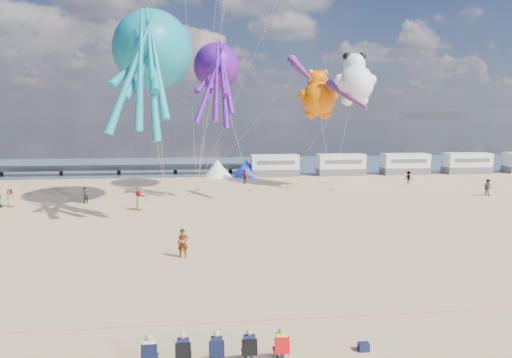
% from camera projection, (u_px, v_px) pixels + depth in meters
% --- Properties ---
extents(ground, '(120.00, 120.00, 0.00)m').
position_uv_depth(ground, '(275.00, 277.00, 23.84)').
color(ground, '#DAB47E').
rests_on(ground, ground).
extents(water, '(120.00, 120.00, 0.00)m').
position_uv_depth(water, '(227.00, 165.00, 77.99)').
color(water, '#3C5D73').
rests_on(water, ground).
extents(pier, '(60.00, 3.00, 0.50)m').
position_uv_depth(pier, '(31.00, 169.00, 64.01)').
color(pier, black).
rests_on(pier, ground).
extents(motorhome_0, '(6.60, 2.50, 3.00)m').
position_uv_depth(motorhome_0, '(275.00, 165.00, 63.67)').
color(motorhome_0, silver).
rests_on(motorhome_0, ground).
extents(motorhome_1, '(6.60, 2.50, 3.00)m').
position_uv_depth(motorhome_1, '(341.00, 165.00, 64.69)').
color(motorhome_1, silver).
rests_on(motorhome_1, ground).
extents(motorhome_2, '(6.60, 2.50, 3.00)m').
position_uv_depth(motorhome_2, '(405.00, 164.00, 65.72)').
color(motorhome_2, silver).
rests_on(motorhome_2, ground).
extents(motorhome_3, '(6.60, 2.50, 3.00)m').
position_uv_depth(motorhome_3, '(467.00, 163.00, 66.74)').
color(motorhome_3, silver).
rests_on(motorhome_3, ground).
extents(tent_white, '(4.00, 4.00, 2.40)m').
position_uv_depth(tent_white, '(217.00, 168.00, 62.85)').
color(tent_white, white).
rests_on(tent_white, ground).
extents(tent_blue, '(4.00, 4.00, 2.40)m').
position_uv_depth(tent_blue, '(246.00, 168.00, 63.28)').
color(tent_blue, '#1933CC').
rests_on(tent_blue, ground).
extents(spectator_row, '(6.10, 0.90, 1.30)m').
position_uv_depth(spectator_row, '(216.00, 347.00, 15.35)').
color(spectator_row, black).
rests_on(spectator_row, ground).
extents(cooler_navy, '(0.38, 0.28, 0.30)m').
position_uv_depth(cooler_navy, '(364.00, 347.00, 16.38)').
color(cooler_navy, '#13183E').
rests_on(cooler_navy, ground).
extents(rope_line, '(34.00, 0.03, 0.03)m').
position_uv_depth(rope_line, '(293.00, 319.00, 18.92)').
color(rope_line, '#F2338C').
rests_on(rope_line, ground).
extents(standing_person, '(0.64, 0.43, 1.73)m').
position_uv_depth(standing_person, '(183.00, 243.00, 27.08)').
color(standing_person, tan).
rests_on(standing_person, ground).
extents(beachgoer_0, '(0.68, 0.51, 1.69)m').
position_uv_depth(beachgoer_0, '(10.00, 198.00, 42.17)').
color(beachgoer_0, '#7F6659').
rests_on(beachgoer_0, ground).
extents(beachgoer_2, '(1.00, 0.95, 1.62)m').
position_uv_depth(beachgoer_2, '(409.00, 178.00, 56.14)').
color(beachgoer_2, '#7F6659').
rests_on(beachgoer_2, ground).
extents(beachgoer_3, '(1.23, 0.96, 1.68)m').
position_uv_depth(beachgoer_3, '(245.00, 177.00, 56.72)').
color(beachgoer_3, '#7F6659').
rests_on(beachgoer_3, ground).
extents(beachgoer_4, '(0.82, 0.95, 1.54)m').
position_uv_depth(beachgoer_4, '(86.00, 195.00, 44.04)').
color(beachgoer_4, '#7F6659').
rests_on(beachgoer_4, ground).
extents(beachgoer_6, '(0.42, 0.63, 1.72)m').
position_uv_depth(beachgoer_6, '(139.00, 201.00, 40.74)').
color(beachgoer_6, '#7F6659').
rests_on(beachgoer_6, ground).
extents(beachgoer_7, '(0.81, 1.00, 1.77)m').
position_uv_depth(beachgoer_7, '(487.00, 187.00, 48.04)').
color(beachgoer_7, '#7F6659').
rests_on(beachgoer_7, ground).
extents(sandbag_a, '(0.50, 0.35, 0.22)m').
position_uv_depth(sandbag_a, '(166.00, 195.00, 47.99)').
color(sandbag_a, gray).
rests_on(sandbag_a, ground).
extents(sandbag_b, '(0.50, 0.35, 0.22)m').
position_uv_depth(sandbag_b, '(251.00, 190.00, 50.86)').
color(sandbag_b, gray).
rests_on(sandbag_b, ground).
extents(sandbag_c, '(0.50, 0.35, 0.22)m').
position_uv_depth(sandbag_c, '(332.00, 189.00, 51.62)').
color(sandbag_c, gray).
rests_on(sandbag_c, ground).
extents(sandbag_d, '(0.50, 0.35, 0.22)m').
position_uv_depth(sandbag_d, '(284.00, 185.00, 55.17)').
color(sandbag_d, gray).
rests_on(sandbag_d, ground).
extents(sandbag_e, '(0.50, 0.35, 0.22)m').
position_uv_depth(sandbag_e, '(197.00, 190.00, 51.37)').
color(sandbag_e, gray).
rests_on(sandbag_e, ground).
extents(kite_octopus_teal, '(6.95, 12.67, 13.74)m').
position_uv_depth(kite_octopus_teal, '(153.00, 51.00, 41.39)').
color(kite_octopus_teal, teal).
extents(kite_octopus_purple, '(6.46, 10.85, 11.60)m').
position_uv_depth(kite_octopus_purple, '(216.00, 67.00, 50.07)').
color(kite_octopus_purple, '#52118C').
extents(kite_panda, '(6.39, 6.24, 6.99)m').
position_uv_depth(kite_panda, '(355.00, 84.00, 50.68)').
color(kite_panda, white).
extents(kite_teddy_orange, '(5.62, 5.37, 6.97)m').
position_uv_depth(kite_teddy_orange, '(318.00, 99.00, 54.07)').
color(kite_teddy_orange, '#FC6F00').
extents(windsock_left, '(2.67, 6.22, 6.15)m').
position_uv_depth(windsock_left, '(147.00, 84.00, 44.81)').
color(windsock_left, red).
extents(windsock_mid, '(3.75, 6.56, 6.77)m').
position_uv_depth(windsock_mid, '(346.00, 95.00, 49.80)').
color(windsock_mid, red).
extents(windsock_right, '(1.99, 4.77, 4.69)m').
position_uv_depth(windsock_right, '(301.00, 69.00, 41.89)').
color(windsock_right, red).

